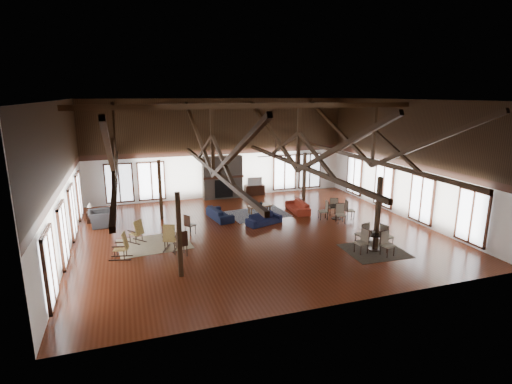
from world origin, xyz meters
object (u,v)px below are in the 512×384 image
object	(u,v)px
coffee_table	(259,206)
cafe_table_near	(374,238)
tv_console	(254,190)
sofa_navy_front	(264,219)
sofa_orange	(298,207)
armchair	(100,218)
cafe_table_far	(337,210)
sofa_navy_left	(220,213)

from	to	relation	value
coffee_table	cafe_table_near	size ratio (longest dim) A/B	0.69
cafe_table_near	tv_console	size ratio (longest dim) A/B	1.55
sofa_navy_front	sofa_orange	world-z (taller)	sofa_orange
armchair	cafe_table_far	world-z (taller)	cafe_table_far
sofa_navy_left	sofa_orange	world-z (taller)	sofa_navy_left
coffee_table	armchair	distance (m)	8.02
coffee_table	tv_console	size ratio (longest dim) A/B	1.07
armchair	sofa_navy_left	bearing A→B (deg)	-100.98
sofa_orange	coffee_table	distance (m)	2.13
cafe_table_near	tv_console	bearing A→B (deg)	99.91
sofa_navy_left	sofa_orange	xyz separation A→B (m)	(4.32, -0.08, -0.00)
sofa_orange	cafe_table_near	xyz separation A→B (m)	(0.73, -6.01, 0.21)
sofa_navy_front	armchair	size ratio (longest dim) A/B	1.54
sofa_navy_left	cafe_table_far	size ratio (longest dim) A/B	1.05
sofa_navy_front	cafe_table_near	bearing A→B (deg)	-73.92
armchair	tv_console	world-z (taller)	armchair
coffee_table	cafe_table_near	world-z (taller)	cafe_table_near
cafe_table_near	sofa_navy_front	bearing A→B (deg)	124.82
coffee_table	sofa_navy_front	bearing A→B (deg)	-111.62
sofa_navy_front	sofa_navy_left	distance (m)	2.41
sofa_orange	cafe_table_near	world-z (taller)	cafe_table_near
sofa_orange	coffee_table	xyz separation A→B (m)	(-2.11, 0.26, 0.13)
armchair	cafe_table_near	bearing A→B (deg)	-125.88
sofa_navy_left	cafe_table_far	bearing A→B (deg)	-117.75
sofa_navy_front	cafe_table_far	world-z (taller)	cafe_table_far
armchair	cafe_table_far	distance (m)	11.78
sofa_navy_left	sofa_navy_front	bearing A→B (deg)	-138.34
sofa_orange	armchair	xyz separation A→B (m)	(-10.11, 0.82, 0.09)
sofa_navy_left	armchair	world-z (taller)	armchair
sofa_navy_front	sofa_orange	size ratio (longest dim) A/B	0.92
armchair	cafe_table_far	bearing A→B (deg)	-106.59
sofa_orange	armchair	size ratio (longest dim) A/B	1.68
sofa_navy_front	sofa_navy_left	size ratio (longest dim) A/B	0.91
sofa_navy_left	sofa_orange	bearing A→B (deg)	-100.41
sofa_orange	cafe_table_far	distance (m)	2.28
sofa_navy_left	armchair	distance (m)	5.84
armchair	cafe_table_far	xyz separation A→B (m)	(11.48, -2.63, 0.10)
cafe_table_far	cafe_table_near	bearing A→B (deg)	-98.55
sofa_navy_left	coffee_table	bearing A→B (deg)	-94.58
cafe_table_far	tv_console	xyz separation A→B (m)	(-2.43, 6.11, -0.17)
sofa_navy_left	coffee_table	distance (m)	2.22
sofa_navy_front	sofa_navy_left	xyz separation A→B (m)	(-1.87, 1.51, 0.03)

